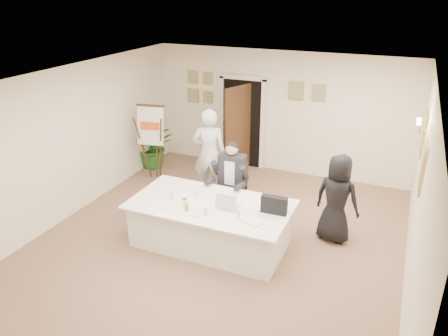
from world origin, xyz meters
TOP-DOWN VIEW (x-y plane):
  - floor at (0.00, 0.00)m, footprint 7.00×7.00m
  - ceiling at (0.00, 0.00)m, footprint 6.00×7.00m
  - wall_back at (0.00, 3.50)m, footprint 6.00×0.10m
  - wall_front at (0.00, -3.50)m, footprint 6.00×0.10m
  - wall_left at (-3.00, 0.00)m, footprint 0.10×7.00m
  - wall_right at (3.00, 0.00)m, footprint 0.10×7.00m
  - doorway at (-0.88, 3.32)m, footprint 1.14×0.86m
  - pictures_back_wall at (-0.80, 3.47)m, footprint 3.40×0.06m
  - pictures_right_wall at (2.97, 1.20)m, footprint 0.06×2.20m
  - wall_sconce at (2.90, 1.20)m, footprint 0.20×0.30m
  - conference_table at (-0.09, -0.08)m, footprint 2.66×1.42m
  - seated_man at (-0.14, 0.92)m, footprint 0.78×0.81m
  - flip_chart at (-2.41, 1.90)m, footprint 0.61×0.42m
  - standing_man at (-0.90, 1.60)m, footprint 0.79×0.63m
  - standing_woman at (1.80, 0.90)m, footprint 0.86×0.66m
  - potted_palm at (-2.80, 2.50)m, footprint 1.25×1.21m
  - laptop at (0.23, -0.06)m, footprint 0.36×0.38m
  - laptop_bag at (0.96, 0.02)m, footprint 0.42×0.13m
  - paper_stack at (0.75, -0.38)m, footprint 0.35×0.30m
  - plate_left at (-1.00, -0.34)m, footprint 0.20×0.20m
  - plate_mid at (-0.66, -0.50)m, footprint 0.29×0.29m
  - plate_near at (-0.17, -0.48)m, footprint 0.24×0.24m
  - glass_a at (-0.76, -0.18)m, footprint 0.07×0.07m
  - glass_b at (0.00, -0.46)m, footprint 0.07×0.07m
  - glass_c at (0.51, -0.35)m, footprint 0.08×0.08m
  - glass_d at (-0.41, 0.07)m, footprint 0.08×0.08m
  - oj_glass at (-0.34, -0.45)m, footprint 0.09×0.09m
  - steel_jug at (-0.46, -0.29)m, footprint 0.10×0.10m

SIDE VIEW (x-z plane):
  - floor at x=0.00m, z-range 0.00..0.00m
  - conference_table at x=-0.09m, z-range 0.01..0.78m
  - potted_palm at x=-2.80m, z-range 0.00..1.07m
  - seated_man at x=-0.14m, z-range 0.00..1.53m
  - plate_left at x=-1.00m, z-range 0.78..0.79m
  - plate_mid at x=-0.66m, z-range 0.78..0.79m
  - plate_near at x=-0.17m, z-range 0.78..0.79m
  - standing_woman at x=1.80m, z-range 0.00..1.57m
  - paper_stack at x=0.75m, z-range 0.78..0.81m
  - flip_chart at x=-2.41m, z-range -0.06..1.64m
  - steel_jug at x=-0.46m, z-range 0.78..0.89m
  - oj_glass at x=-0.34m, z-range 0.78..0.91m
  - glass_a at x=-0.76m, z-range 0.77..0.92m
  - glass_b at x=0.00m, z-range 0.77..0.92m
  - glass_c at x=0.51m, z-range 0.77..0.92m
  - glass_d at x=-0.41m, z-range 0.77..0.92m
  - laptop at x=0.23m, z-range 0.77..1.05m
  - laptop_bag at x=0.96m, z-range 0.77..1.07m
  - standing_man at x=-0.90m, z-range 0.00..1.88m
  - doorway at x=-0.88m, z-range -0.06..2.14m
  - wall_back at x=0.00m, z-range 0.00..2.80m
  - wall_front at x=0.00m, z-range 0.00..2.80m
  - wall_left at x=-3.00m, z-range 0.00..2.80m
  - wall_right at x=3.00m, z-range 0.00..2.80m
  - pictures_right_wall at x=2.97m, z-range 1.35..2.15m
  - pictures_back_wall at x=-0.80m, z-range 1.45..2.25m
  - wall_sconce at x=2.90m, z-range 1.98..2.22m
  - ceiling at x=0.00m, z-range 2.79..2.81m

